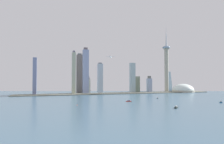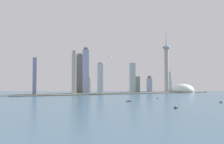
{
  "view_description": "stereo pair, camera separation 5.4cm",
  "coord_description": "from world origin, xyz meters",
  "px_view_note": "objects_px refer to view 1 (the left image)",
  "views": [
    {
      "loc": [
        -275.42,
        -287.52,
        59.4
      ],
      "look_at": [
        -34.71,
        493.55,
        87.96
      ],
      "focal_mm": 32.44,
      "sensor_mm": 36.0,
      "label": 1
    },
    {
      "loc": [
        -275.37,
        -287.53,
        59.4
      ],
      "look_at": [
        -34.71,
        493.55,
        87.96
      ],
      "focal_mm": 32.44,
      "sensor_mm": 36.0,
      "label": 2
    }
  ],
  "objects_px": {
    "stadium_dome": "(183,90)",
    "channel_buoy_0": "(77,105)",
    "skyscraper_0": "(149,85)",
    "skyscraper_6": "(136,84)",
    "boat_1": "(157,98)",
    "airplane": "(111,57)",
    "boat_0": "(176,107)",
    "boat_2": "(129,101)",
    "boat_3": "(221,102)",
    "skyscraper_2": "(132,78)",
    "skyscraper_9": "(88,86)",
    "skyscraper_3": "(79,74)",
    "skyscraper_1": "(35,76)",
    "skyscraper_7": "(176,81)",
    "skyscraper_4": "(86,71)",
    "skyscraper_10": "(74,73)",
    "skyscraper_8": "(168,81)",
    "observation_tower": "(166,62)",
    "skyscraper_5": "(100,78)"
  },
  "relations": [
    {
      "from": "skyscraper_8",
      "to": "boat_3",
      "type": "xyz_separation_m",
      "value": [
        -155.44,
        -475.05,
        -46.51
      ]
    },
    {
      "from": "stadium_dome",
      "to": "skyscraper_1",
      "type": "relative_size",
      "value": 0.7
    },
    {
      "from": "airplane",
      "to": "boat_0",
      "type": "bearing_deg",
      "value": -148.06
    },
    {
      "from": "skyscraper_1",
      "to": "skyscraper_10",
      "type": "xyz_separation_m",
      "value": [
        143.68,
        -14.18,
        12.81
      ]
    },
    {
      "from": "skyscraper_0",
      "to": "boat_0",
      "type": "xyz_separation_m",
      "value": [
        -180.76,
        -462.1,
        -31.57
      ]
    },
    {
      "from": "skyscraper_0",
      "to": "skyscraper_8",
      "type": "height_order",
      "value": "skyscraper_8"
    },
    {
      "from": "skyscraper_9",
      "to": "skyscraper_0",
      "type": "bearing_deg",
      "value": -7.29
    },
    {
      "from": "skyscraper_6",
      "to": "channel_buoy_0",
      "type": "height_order",
      "value": "skyscraper_6"
    },
    {
      "from": "stadium_dome",
      "to": "skyscraper_6",
      "type": "height_order",
      "value": "skyscraper_6"
    },
    {
      "from": "skyscraper_9",
      "to": "skyscraper_6",
      "type": "bearing_deg",
      "value": 3.26
    },
    {
      "from": "boat_1",
      "to": "boat_2",
      "type": "bearing_deg",
      "value": 116.26
    },
    {
      "from": "skyscraper_8",
      "to": "boat_3",
      "type": "relative_size",
      "value": 10.83
    },
    {
      "from": "stadium_dome",
      "to": "skyscraper_0",
      "type": "xyz_separation_m",
      "value": [
        -153.31,
        33.24,
        24.84
      ]
    },
    {
      "from": "skyscraper_2",
      "to": "skyscraper_6",
      "type": "xyz_separation_m",
      "value": [
        41.06,
        50.28,
        -29.09
      ]
    },
    {
      "from": "stadium_dome",
      "to": "boat_3",
      "type": "xyz_separation_m",
      "value": [
        -172.24,
        -382.73,
        -6.64
      ]
    },
    {
      "from": "boat_2",
      "to": "boat_3",
      "type": "height_order",
      "value": "boat_3"
    },
    {
      "from": "observation_tower",
      "to": "skyscraper_7",
      "type": "xyz_separation_m",
      "value": [
        101.2,
        71.89,
        -85.9
      ]
    },
    {
      "from": "skyscraper_5",
      "to": "skyscraper_7",
      "type": "bearing_deg",
      "value": 3.68
    },
    {
      "from": "skyscraper_4",
      "to": "channel_buoy_0",
      "type": "relative_size",
      "value": 94.89
    },
    {
      "from": "skyscraper_6",
      "to": "boat_1",
      "type": "relative_size",
      "value": 10.2
    },
    {
      "from": "skyscraper_1",
      "to": "boat_2",
      "type": "bearing_deg",
      "value": -51.21
    },
    {
      "from": "stadium_dome",
      "to": "channel_buoy_0",
      "type": "height_order",
      "value": "stadium_dome"
    },
    {
      "from": "skyscraper_1",
      "to": "airplane",
      "type": "bearing_deg",
      "value": -7.6
    },
    {
      "from": "skyscraper_2",
      "to": "skyscraper_8",
      "type": "xyz_separation_m",
      "value": [
        219.46,
        61.37,
        -16.66
      ]
    },
    {
      "from": "skyscraper_2",
      "to": "skyscraper_7",
      "type": "xyz_separation_m",
      "value": [
        262.58,
        57.27,
        -15.18
      ]
    },
    {
      "from": "stadium_dome",
      "to": "skyscraper_8",
      "type": "xyz_separation_m",
      "value": [
        -16.8,
        92.31,
        39.88
      ]
    },
    {
      "from": "skyscraper_3",
      "to": "skyscraper_10",
      "type": "xyz_separation_m",
      "value": [
        -31.62,
        -64.57,
        0.47
      ]
    },
    {
      "from": "boat_2",
      "to": "skyscraper_1",
      "type": "bearing_deg",
      "value": -53.02
    },
    {
      "from": "skyscraper_0",
      "to": "skyscraper_9",
      "type": "distance_m",
      "value": 274.57
    },
    {
      "from": "skyscraper_9",
      "to": "boat_0",
      "type": "xyz_separation_m",
      "value": [
        91.59,
        -496.94,
        -29.99
      ]
    },
    {
      "from": "boat_0",
      "to": "channel_buoy_0",
      "type": "relative_size",
      "value": 7.25
    },
    {
      "from": "skyscraper_1",
      "to": "boat_1",
      "type": "relative_size",
      "value": 20.02
    },
    {
      "from": "boat_0",
      "to": "stadium_dome",
      "type": "bearing_deg",
      "value": 9.41
    },
    {
      "from": "skyscraper_8",
      "to": "boat_1",
      "type": "distance_m",
      "value": 416.16
    },
    {
      "from": "skyscraper_9",
      "to": "skyscraper_3",
      "type": "bearing_deg",
      "value": 165.22
    },
    {
      "from": "stadium_dome",
      "to": "boat_2",
      "type": "height_order",
      "value": "stadium_dome"
    },
    {
      "from": "observation_tower",
      "to": "boat_1",
      "type": "height_order",
      "value": "observation_tower"
    },
    {
      "from": "boat_2",
      "to": "channel_buoy_0",
      "type": "xyz_separation_m",
      "value": [
        -139.81,
        -35.23,
        -0.34
      ]
    },
    {
      "from": "skyscraper_7",
      "to": "boat_1",
      "type": "xyz_separation_m",
      "value": [
        -293.33,
        -325.11,
        -48.43
      ]
    },
    {
      "from": "skyscraper_10",
      "to": "skyscraper_5",
      "type": "bearing_deg",
      "value": 22.81
    },
    {
      "from": "skyscraper_0",
      "to": "skyscraper_4",
      "type": "relative_size",
      "value": 0.39
    },
    {
      "from": "skyscraper_2",
      "to": "skyscraper_5",
      "type": "xyz_separation_m",
      "value": [
        -137.94,
        31.53,
        -1.24
      ]
    },
    {
      "from": "stadium_dome",
      "to": "boat_0",
      "type": "relative_size",
      "value": 6.91
    },
    {
      "from": "skyscraper_5",
      "to": "channel_buoy_0",
      "type": "height_order",
      "value": "skyscraper_5"
    },
    {
      "from": "stadium_dome",
      "to": "airplane",
      "type": "distance_m",
      "value": 375.7
    },
    {
      "from": "stadium_dome",
      "to": "skyscraper_1",
      "type": "distance_m",
      "value": 639.65
    },
    {
      "from": "skyscraper_3",
      "to": "skyscraper_9",
      "type": "distance_m",
      "value": 62.62
    },
    {
      "from": "skyscraper_7",
      "to": "airplane",
      "type": "height_order",
      "value": "airplane"
    },
    {
      "from": "skyscraper_3",
      "to": "boat_2",
      "type": "relative_size",
      "value": 11.84
    },
    {
      "from": "skyscraper_2",
      "to": "boat_1",
      "type": "height_order",
      "value": "skyscraper_2"
    }
  ]
}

